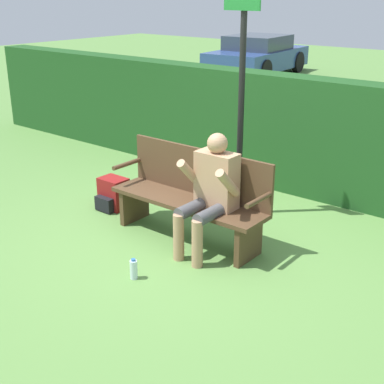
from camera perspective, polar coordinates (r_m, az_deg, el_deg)
name	(u,v)px	position (r m, az deg, el deg)	size (l,w,h in m)	color
ground_plane	(187,238)	(5.82, -0.54, -4.97)	(40.00, 40.00, 0.00)	#5B8942
hedge_back	(286,133)	(7.19, 10.04, 6.22)	(12.00, 0.42, 1.51)	#1E4C1E
park_bench	(191,195)	(5.68, -0.07, -0.33)	(1.81, 0.47, 0.97)	#513823
person_seated	(210,189)	(5.31, 1.99, 0.34)	(0.56, 0.63, 1.22)	tan
backpack	(113,194)	(6.60, -8.45, -0.24)	(0.33, 0.33, 0.38)	maroon
water_bottle	(134,269)	(5.04, -6.24, -8.20)	(0.07, 0.07, 0.20)	silver
signpost	(241,82)	(6.03, 5.29, 11.60)	(0.45, 0.09, 2.68)	black
parked_car	(257,56)	(17.20, 6.99, 14.25)	(2.14, 3.95, 1.19)	#2D4784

